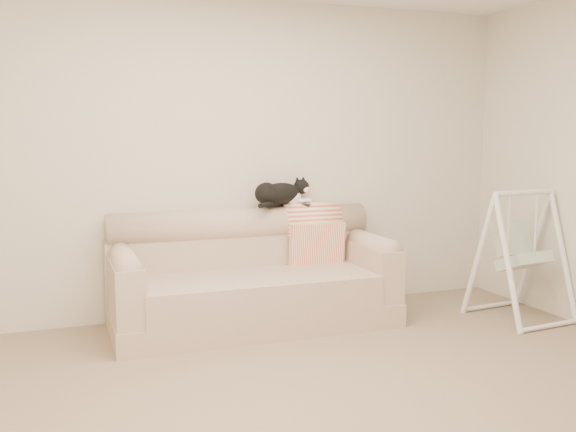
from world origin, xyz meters
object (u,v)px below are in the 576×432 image
at_px(remote_a, 275,205).
at_px(baby_swing, 520,255).
at_px(remote_b, 300,205).
at_px(sofa, 251,280).
at_px(tuxedo_cat, 281,193).

xyz_separation_m(remote_a, baby_swing, (1.80, -0.87, -0.38)).
bearing_deg(remote_a, remote_b, -5.03).
xyz_separation_m(sofa, baby_swing, (2.10, -0.62, 0.18)).
xyz_separation_m(remote_a, tuxedo_cat, (0.04, -0.02, 0.10)).
distance_m(remote_b, tuxedo_cat, 0.21).
bearing_deg(baby_swing, sofa, 163.55).
distance_m(sofa, tuxedo_cat, 0.77).
height_order(remote_b, baby_swing, baby_swing).
bearing_deg(sofa, tuxedo_cat, 34.67).
height_order(remote_a, baby_swing, baby_swing).
xyz_separation_m(tuxedo_cat, baby_swing, (1.76, -0.85, -0.48)).
bearing_deg(sofa, remote_a, 40.64).
relative_size(sofa, tuxedo_cat, 3.81).
bearing_deg(remote_b, baby_swing, -28.21).
height_order(sofa, tuxedo_cat, tuxedo_cat).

